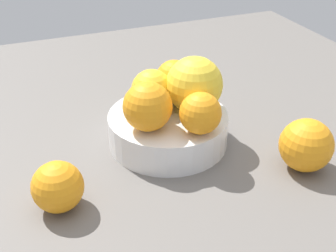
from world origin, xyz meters
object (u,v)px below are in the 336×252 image
at_px(orange_in_bowl_3, 200,113).
at_px(orange_in_bowl_4, 174,78).
at_px(orange_in_bowl_1, 152,90).
at_px(fruit_bowl, 168,129).
at_px(orange_in_bowl_0, 196,86).
at_px(orange_in_bowl_2, 148,107).
at_px(orange_loose_0, 306,145).
at_px(orange_loose_1, 58,187).

xyz_separation_m(orange_in_bowl_3, orange_in_bowl_4, (-0.12, 0.01, 0.00)).
xyz_separation_m(orange_in_bowl_1, orange_in_bowl_4, (-0.03, 0.05, -0.00)).
bearing_deg(orange_in_bowl_1, fruit_bowl, 27.13).
bearing_deg(orange_in_bowl_0, orange_in_bowl_2, -75.99).
xyz_separation_m(orange_in_bowl_1, orange_loose_0, (0.16, 0.17, -0.04)).
relative_size(orange_in_bowl_2, orange_in_bowl_4, 1.18).
distance_m(orange_in_bowl_0, orange_loose_1, 0.25).
distance_m(orange_in_bowl_3, orange_loose_0, 0.16).
xyz_separation_m(fruit_bowl, orange_loose_0, (0.14, 0.16, 0.01)).
distance_m(orange_in_bowl_1, orange_in_bowl_3, 0.10).
xyz_separation_m(orange_in_bowl_2, orange_loose_1, (0.07, -0.15, -0.05)).
distance_m(orange_in_bowl_0, orange_in_bowl_4, 0.06).
bearing_deg(orange_in_bowl_1, orange_in_bowl_0, 59.77).
distance_m(orange_in_bowl_3, orange_loose_1, 0.22).
bearing_deg(fruit_bowl, orange_loose_0, 49.31).
height_order(orange_in_bowl_1, orange_loose_1, orange_in_bowl_1).
xyz_separation_m(orange_in_bowl_4, orange_loose_1, (0.15, -0.22, -0.05)).
distance_m(orange_in_bowl_0, orange_in_bowl_1, 0.07).
bearing_deg(orange_in_bowl_0, orange_loose_1, -69.36).
distance_m(orange_in_bowl_1, orange_in_bowl_2, 0.06).
height_order(orange_loose_0, orange_loose_1, orange_loose_0).
distance_m(fruit_bowl, orange_in_bowl_3, 0.09).
bearing_deg(orange_in_bowl_4, orange_in_bowl_0, 8.18).
relative_size(orange_in_bowl_1, orange_in_bowl_2, 0.90).
xyz_separation_m(orange_in_bowl_3, orange_loose_0, (0.07, 0.13, -0.04)).
distance_m(orange_in_bowl_4, orange_loose_0, 0.23).
bearing_deg(fruit_bowl, orange_in_bowl_2, -58.25).
height_order(orange_in_bowl_0, orange_in_bowl_2, orange_in_bowl_0).
distance_m(orange_in_bowl_4, orange_loose_1, 0.27).
bearing_deg(orange_in_bowl_1, orange_loose_1, -54.92).
bearing_deg(fruit_bowl, orange_in_bowl_4, 149.50).
bearing_deg(orange_loose_0, orange_in_bowl_0, -138.86).
xyz_separation_m(fruit_bowl, orange_in_bowl_4, (-0.06, 0.03, 0.06)).
bearing_deg(orange_in_bowl_3, orange_loose_1, -82.24).
height_order(orange_in_bowl_4, orange_loose_0, orange_in_bowl_4).
distance_m(orange_in_bowl_1, orange_loose_0, 0.24).
relative_size(orange_in_bowl_0, orange_loose_0, 1.13).
distance_m(fruit_bowl, orange_in_bowl_2, 0.08).
bearing_deg(orange_loose_1, orange_loose_0, 82.67).
distance_m(orange_in_bowl_2, orange_in_bowl_4, 0.11).
xyz_separation_m(orange_in_bowl_1, orange_loose_1, (0.12, -0.17, -0.05)).
height_order(orange_in_bowl_0, orange_in_bowl_1, orange_in_bowl_0).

